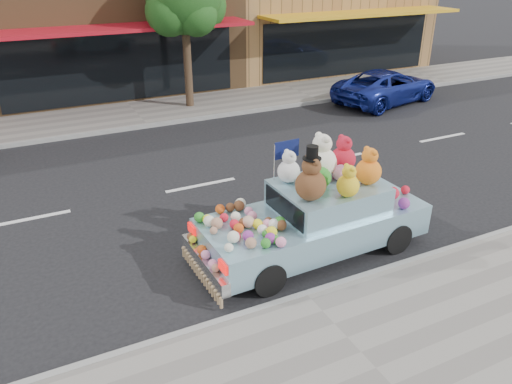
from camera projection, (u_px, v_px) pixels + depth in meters
ground at (201, 185)px, 12.36m from camera, size 120.00×120.00×0.00m
near_sidewalk at (361, 355)px, 7.08m from camera, size 60.00×3.00×0.12m
far_sidewalk at (136, 114)px, 17.59m from camera, size 60.00×3.00×0.12m
near_kerb at (306, 296)px, 8.29m from camera, size 60.00×0.12×0.13m
far_kerb at (148, 126)px, 16.38m from camera, size 60.00×0.12×0.13m
street_tree at (184, 2)px, 16.86m from camera, size 3.00×2.70×5.22m
car_blue at (386, 86)px, 18.89m from camera, size 4.83×3.05×1.24m
art_car at (315, 213)px, 9.33m from camera, size 4.54×1.89×2.33m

